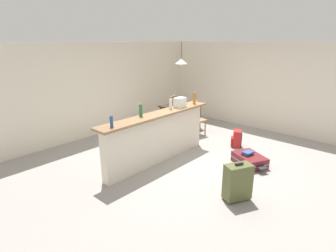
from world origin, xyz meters
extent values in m
cube|color=gray|center=(0.00, 0.00, -0.03)|extent=(13.00, 13.00, 0.05)
cube|color=silver|center=(0.00, 3.05, 1.25)|extent=(6.60, 0.10, 2.50)
cube|color=silver|center=(3.05, 0.30, 1.25)|extent=(0.10, 6.00, 2.50)
cube|color=silver|center=(-0.68, 0.49, 0.52)|extent=(2.80, 0.20, 1.03)
cube|color=#93704C|center=(-0.68, 0.49, 1.06)|extent=(2.96, 0.40, 0.05)
cylinder|color=#284C89|center=(-1.88, 0.44, 1.19)|extent=(0.06, 0.06, 0.21)
cylinder|color=#2D6B38|center=(-1.06, 0.58, 1.21)|extent=(0.07, 0.07, 0.25)
cylinder|color=silver|center=(-0.22, 0.53, 1.20)|extent=(0.07, 0.07, 0.23)
cylinder|color=#9E661E|center=(0.54, 0.44, 1.22)|extent=(0.06, 0.06, 0.28)
cube|color=silver|center=(0.07, 0.50, 1.19)|extent=(0.26, 0.18, 0.22)
cube|color=#332319|center=(1.42, 1.56, 0.72)|extent=(1.10, 0.80, 0.04)
cylinder|color=#332319|center=(0.93, 1.22, 0.35)|extent=(0.06, 0.06, 0.70)
cylinder|color=#332319|center=(1.91, 1.22, 0.35)|extent=(0.06, 0.06, 0.70)
cylinder|color=#332319|center=(0.93, 1.90, 0.35)|extent=(0.06, 0.06, 0.70)
cylinder|color=#332319|center=(1.91, 1.90, 0.35)|extent=(0.06, 0.06, 0.70)
cube|color=#9E754C|center=(1.31, 0.89, 0.43)|extent=(0.48, 0.48, 0.04)
cube|color=#9E754C|center=(1.35, 1.07, 0.69)|extent=(0.40, 0.12, 0.48)
cylinder|color=#9E754C|center=(1.12, 0.77, 0.21)|extent=(0.04, 0.04, 0.41)
cylinder|color=#9E754C|center=(1.44, 0.70, 0.21)|extent=(0.04, 0.04, 0.41)
cylinder|color=#9E754C|center=(1.19, 1.08, 0.21)|extent=(0.04, 0.04, 0.41)
cylinder|color=#9E754C|center=(1.51, 1.01, 0.21)|extent=(0.04, 0.04, 0.41)
cube|color=#9E754C|center=(1.45, 2.13, 0.43)|extent=(0.48, 0.48, 0.04)
cube|color=#9E754C|center=(1.50, 1.95, 0.69)|extent=(0.40, 0.13, 0.48)
cylinder|color=#9E754C|center=(1.57, 2.32, 0.21)|extent=(0.04, 0.04, 0.41)
cylinder|color=#9E754C|center=(1.26, 2.25, 0.21)|extent=(0.04, 0.04, 0.41)
cylinder|color=#9E754C|center=(1.65, 2.01, 0.21)|extent=(0.04, 0.04, 0.41)
cylinder|color=#9E754C|center=(1.34, 1.94, 0.21)|extent=(0.04, 0.04, 0.41)
cylinder|color=black|center=(1.43, 1.59, 2.26)|extent=(0.01, 0.01, 0.47)
cone|color=white|center=(1.43, 1.59, 1.98)|extent=(0.34, 0.34, 0.14)
sphere|color=white|center=(1.43, 1.59, 1.90)|extent=(0.07, 0.07, 0.07)
cube|color=maroon|center=(0.50, -1.09, 0.11)|extent=(0.74, 0.82, 0.22)
cube|color=gray|center=(0.50, -1.09, 0.11)|extent=(0.75, 0.84, 0.02)
cube|color=#2D2D33|center=(0.31, -1.45, 0.11)|extent=(0.22, 0.21, 0.02)
cube|color=#51562D|center=(-0.89, -1.54, 0.33)|extent=(0.50, 0.41, 0.60)
cylinder|color=black|center=(-0.72, -1.62, 0.03)|extent=(0.07, 0.05, 0.06)
cylinder|color=black|center=(-1.06, -1.45, 0.03)|extent=(0.07, 0.05, 0.06)
cube|color=#232328|center=(-0.89, -1.54, 0.65)|extent=(0.14, 0.10, 0.04)
cube|color=red|center=(1.25, -0.38, 0.21)|extent=(0.33, 0.30, 0.42)
cube|color=maroon|center=(1.20, -0.28, 0.14)|extent=(0.22, 0.16, 0.19)
cube|color=black|center=(1.36, -0.43, 0.19)|extent=(0.04, 0.04, 0.36)
cube|color=black|center=(1.24, -0.50, 0.19)|extent=(0.04, 0.04, 0.36)
cube|color=black|center=(0.47, -1.04, 0.24)|extent=(0.24, 0.19, 0.03)
cube|color=#334C99|center=(0.49, -1.05, 0.27)|extent=(0.25, 0.20, 0.04)
camera|label=1|loc=(-4.63, -3.35, 2.56)|focal=29.22mm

